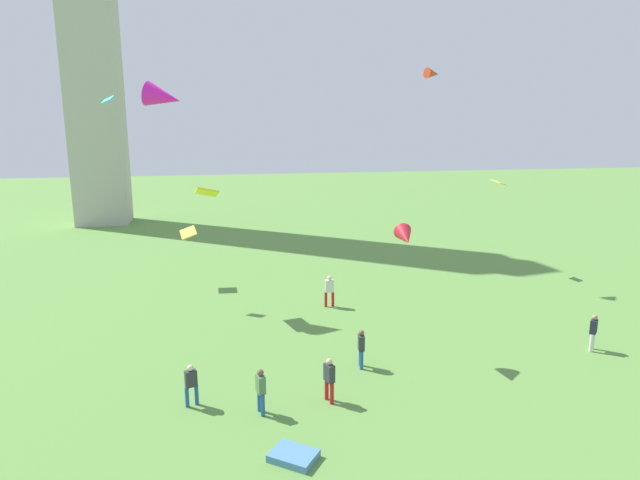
{
  "coord_description": "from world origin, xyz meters",
  "views": [
    {
      "loc": [
        -6.25,
        -6.59,
        9.93
      ],
      "look_at": [
        -0.64,
        17.87,
        4.72
      ],
      "focal_mm": 29.21,
      "sensor_mm": 36.0,
      "label": 1
    }
  ],
  "objects_px": {
    "person_1": "(191,383)",
    "kite_flying_2": "(499,182)",
    "person_5": "(261,389)",
    "kite_flying_1": "(207,192)",
    "kite_bundle_1": "(294,456)",
    "kite_flying_5": "(433,74)",
    "person_4": "(361,346)",
    "person_2": "(329,289)",
    "kite_flying_0": "(163,97)",
    "kite_flying_4": "(108,99)",
    "person_3": "(329,377)",
    "kite_flying_6": "(188,233)",
    "kite_flying_3": "(405,237)",
    "person_0": "(593,330)"
  },
  "relations": [
    {
      "from": "person_0",
      "to": "person_2",
      "type": "height_order",
      "value": "person_2"
    },
    {
      "from": "kite_flying_0",
      "to": "kite_flying_3",
      "type": "xyz_separation_m",
      "value": [
        10.34,
        -10.17,
        -6.35
      ]
    },
    {
      "from": "person_1",
      "to": "kite_flying_2",
      "type": "distance_m",
      "value": 26.58
    },
    {
      "from": "kite_flying_1",
      "to": "kite_flying_4",
      "type": "relative_size",
      "value": 1.99
    },
    {
      "from": "person_5",
      "to": "person_4",
      "type": "bearing_deg",
      "value": -70.72
    },
    {
      "from": "kite_flying_0",
      "to": "kite_flying_4",
      "type": "xyz_separation_m",
      "value": [
        -3.35,
        2.92,
        -0.0
      ]
    },
    {
      "from": "person_0",
      "to": "kite_flying_2",
      "type": "xyz_separation_m",
      "value": [
        3.27,
        13.91,
        5.47
      ]
    },
    {
      "from": "person_3",
      "to": "kite_flying_4",
      "type": "bearing_deg",
      "value": -166.68
    },
    {
      "from": "kite_flying_6",
      "to": "kite_flying_5",
      "type": "bearing_deg",
      "value": -102.27
    },
    {
      "from": "kite_flying_4",
      "to": "kite_flying_3",
      "type": "bearing_deg",
      "value": -11.27
    },
    {
      "from": "person_1",
      "to": "kite_flying_1",
      "type": "xyz_separation_m",
      "value": [
        0.98,
        10.88,
        5.79
      ]
    },
    {
      "from": "kite_flying_0",
      "to": "kite_flying_4",
      "type": "bearing_deg",
      "value": 67.49
    },
    {
      "from": "person_5",
      "to": "kite_flying_5",
      "type": "bearing_deg",
      "value": -51.91
    },
    {
      "from": "person_0",
      "to": "person_2",
      "type": "xyz_separation_m",
      "value": [
        -10.38,
        8.71,
        0.07
      ]
    },
    {
      "from": "person_1",
      "to": "kite_flying_3",
      "type": "distance_m",
      "value": 10.59
    },
    {
      "from": "kite_flying_0",
      "to": "kite_flying_1",
      "type": "bearing_deg",
      "value": -111.85
    },
    {
      "from": "person_0",
      "to": "person_5",
      "type": "distance_m",
      "value": 15.73
    },
    {
      "from": "person_3",
      "to": "kite_bundle_1",
      "type": "height_order",
      "value": "person_3"
    },
    {
      "from": "kite_flying_3",
      "to": "kite_flying_5",
      "type": "xyz_separation_m",
      "value": [
        6.65,
        12.4,
        8.23
      ]
    },
    {
      "from": "person_3",
      "to": "kite_flying_4",
      "type": "distance_m",
      "value": 21.84
    },
    {
      "from": "person_4",
      "to": "kite_flying_6",
      "type": "relative_size",
      "value": 1.15
    },
    {
      "from": "person_4",
      "to": "person_5",
      "type": "xyz_separation_m",
      "value": [
        -4.62,
        -2.79,
        0.01
      ]
    },
    {
      "from": "person_3",
      "to": "kite_flying_3",
      "type": "relative_size",
      "value": 1.25
    },
    {
      "from": "person_5",
      "to": "kite_flying_4",
      "type": "relative_size",
      "value": 2.0
    },
    {
      "from": "person_1",
      "to": "kite_flying_4",
      "type": "height_order",
      "value": "kite_flying_4"
    },
    {
      "from": "person_1",
      "to": "kite_bundle_1",
      "type": "distance_m",
      "value": 5.14
    },
    {
      "from": "person_2",
      "to": "person_4",
      "type": "relative_size",
      "value": 1.09
    },
    {
      "from": "person_2",
      "to": "kite_flying_0",
      "type": "distance_m",
      "value": 14.2
    },
    {
      "from": "person_2",
      "to": "person_5",
      "type": "distance_m",
      "value": 12.02
    },
    {
      "from": "person_5",
      "to": "kite_flying_2",
      "type": "bearing_deg",
      "value": -61.52
    },
    {
      "from": "person_0",
      "to": "kite_flying_0",
      "type": "height_order",
      "value": "kite_flying_0"
    },
    {
      "from": "kite_flying_5",
      "to": "kite_bundle_1",
      "type": "xyz_separation_m",
      "value": [
        -12.79,
        -18.92,
        -13.58
      ]
    },
    {
      "from": "person_2",
      "to": "kite_flying_1",
      "type": "height_order",
      "value": "kite_flying_1"
    },
    {
      "from": "kite_flying_1",
      "to": "kite_bundle_1",
      "type": "bearing_deg",
      "value": 1.95
    },
    {
      "from": "person_3",
      "to": "kite_flying_6",
      "type": "relative_size",
      "value": 1.18
    },
    {
      "from": "kite_flying_0",
      "to": "person_2",
      "type": "bearing_deg",
      "value": -89.99
    },
    {
      "from": "person_1",
      "to": "person_4",
      "type": "relative_size",
      "value": 0.96
    },
    {
      "from": "kite_flying_5",
      "to": "kite_bundle_1",
      "type": "relative_size",
      "value": 0.86
    },
    {
      "from": "person_2",
      "to": "kite_flying_5",
      "type": "bearing_deg",
      "value": -140.03
    },
    {
      "from": "kite_flying_5",
      "to": "kite_bundle_1",
      "type": "height_order",
      "value": "kite_flying_5"
    },
    {
      "from": "person_5",
      "to": "kite_flying_2",
      "type": "height_order",
      "value": "kite_flying_2"
    },
    {
      "from": "person_1",
      "to": "person_5",
      "type": "distance_m",
      "value": 2.67
    },
    {
      "from": "person_1",
      "to": "kite_flying_2",
      "type": "height_order",
      "value": "kite_flying_2"
    },
    {
      "from": "kite_bundle_1",
      "to": "kite_flying_1",
      "type": "bearing_deg",
      "value": 98.08
    },
    {
      "from": "person_3",
      "to": "kite_flying_3",
      "type": "bearing_deg",
      "value": 111.66
    },
    {
      "from": "kite_flying_0",
      "to": "kite_flying_2",
      "type": "height_order",
      "value": "kite_flying_0"
    },
    {
      "from": "person_2",
      "to": "kite_flying_1",
      "type": "bearing_deg",
      "value": -2.1
    },
    {
      "from": "kite_flying_2",
      "to": "kite_flying_0",
      "type": "bearing_deg",
      "value": 87.34
    },
    {
      "from": "person_4",
      "to": "person_1",
      "type": "bearing_deg",
      "value": -66.5
    },
    {
      "from": "person_1",
      "to": "person_5",
      "type": "bearing_deg",
      "value": -41.23
    }
  ]
}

